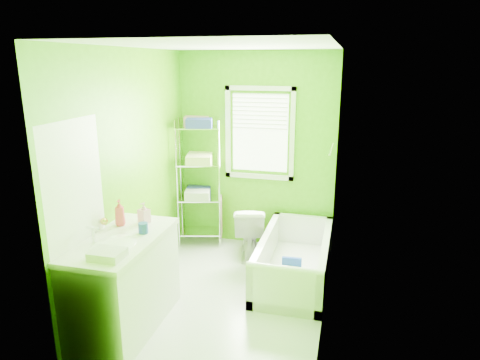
% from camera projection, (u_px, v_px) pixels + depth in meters
% --- Properties ---
extents(ground, '(2.90, 2.90, 0.00)m').
position_uv_depth(ground, '(226.00, 294.00, 4.69)').
color(ground, silver).
rests_on(ground, ground).
extents(room_envelope, '(2.14, 2.94, 2.62)m').
position_uv_depth(room_envelope, '(225.00, 156.00, 4.27)').
color(room_envelope, '#4CA307').
rests_on(room_envelope, ground).
extents(window, '(0.92, 0.05, 1.22)m').
position_uv_depth(window, '(260.00, 129.00, 5.57)').
color(window, white).
rests_on(window, ground).
extents(door, '(0.09, 0.80, 2.00)m').
position_uv_depth(door, '(80.00, 234.00, 3.74)').
color(door, white).
rests_on(door, ground).
extents(right_wall_decor, '(0.04, 1.48, 1.17)m').
position_uv_depth(right_wall_decor, '(329.00, 185.00, 4.06)').
color(right_wall_decor, '#3B060A').
rests_on(right_wall_decor, ground).
extents(bathtub, '(0.77, 1.65, 0.53)m').
position_uv_depth(bathtub, '(294.00, 265.00, 4.98)').
color(bathtub, white).
rests_on(bathtub, ground).
extents(toilet, '(0.53, 0.74, 0.69)m').
position_uv_depth(toilet, '(249.00, 230.00, 5.54)').
color(toilet, white).
rests_on(toilet, ground).
extents(vanity, '(0.62, 1.22, 1.17)m').
position_uv_depth(vanity, '(124.00, 281.00, 3.98)').
color(vanity, silver).
rests_on(vanity, ground).
extents(wire_shelf_unit, '(0.65, 0.52, 1.75)m').
position_uv_depth(wire_shelf_unit, '(200.00, 168.00, 5.76)').
color(wire_shelf_unit, silver).
rests_on(wire_shelf_unit, ground).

